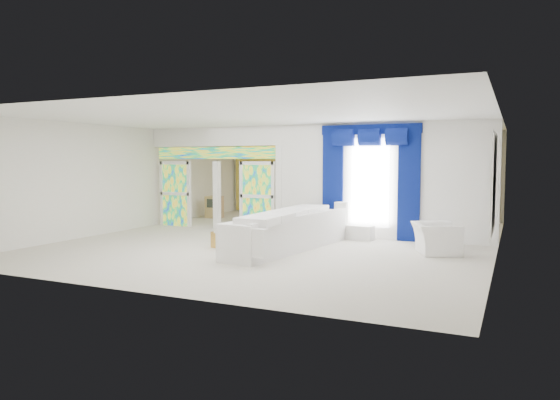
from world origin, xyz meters
The scene contains 22 objects.
floor centered at (0.00, 0.00, 0.00)m, with size 12.00×12.00×0.00m, color #B7AF9E.
dividing_wall centered at (2.15, 1.00, 1.50)m, with size 5.70×0.18×3.00m, color white.
dividing_header centered at (-2.85, 1.00, 2.73)m, with size 4.30×0.18×0.55m, color white.
stained_panel_left centered at (-4.28, 1.00, 1.00)m, with size 0.95×0.04×2.00m, color #994C3F.
stained_panel_right centered at (-1.42, 1.00, 1.00)m, with size 0.95×0.04×2.00m, color #994C3F.
stained_transom centered at (-2.85, 1.00, 2.25)m, with size 4.00×0.05×0.35m, color #994C3F.
window_pane centered at (1.90, 0.90, 1.45)m, with size 1.00×0.02×2.30m, color white.
blue_drape_left centered at (0.90, 0.87, 1.40)m, with size 0.55×0.10×2.80m, color #030E42.
blue_drape_right centered at (2.90, 0.87, 1.40)m, with size 0.55×0.10×2.80m, color #030E42.
blue_pelmet centered at (1.90, 0.87, 2.82)m, with size 2.60×0.12×0.25m, color #030E42.
wall_mirror centered at (4.94, -1.00, 1.55)m, with size 0.04×2.70×1.90m, color white.
gold_curtains centered at (0.00, 5.90, 1.50)m, with size 9.70×0.12×2.90m, color #BC8A2D.
white_sofa centered at (0.66, -1.55, 0.39)m, with size 0.87×4.06×0.77m, color white.
coffee_table centered at (-0.69, -1.25, 0.19)m, with size 0.57×1.70×0.38m, color gold.
console_table centered at (1.52, 0.60, 0.18)m, with size 1.10×0.35×0.37m, color silver.
table_lamp centered at (1.22, 0.60, 0.66)m, with size 0.36×0.36×0.58m, color silver.
armchair centered at (3.78, -0.68, 0.34)m, with size 1.03×0.90×0.67m, color white.
grand_piano centered at (-1.81, 3.58, 0.48)m, with size 1.46×1.91×0.97m, color black.
piano_bench centered at (-1.81, 1.98, 0.15)m, with size 0.93×0.36×0.31m, color black.
tv_console centered at (-4.38, 3.43, 0.38)m, with size 0.53×0.48×0.77m, color tan.
chandelier centered at (-2.30, 3.40, 2.65)m, with size 0.60×0.60×0.60m, color gold.
decanters centered at (-0.67, -1.08, 0.45)m, with size 0.19×1.03×0.19m.
Camera 1 is at (5.34, -12.22, 2.02)m, focal length 33.27 mm.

